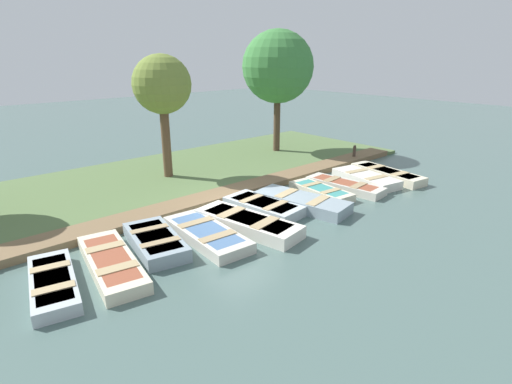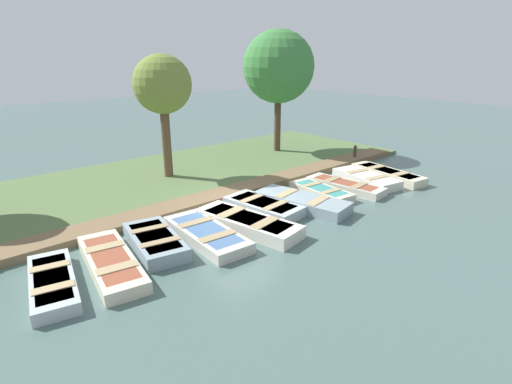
{
  "view_description": "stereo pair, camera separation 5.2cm",
  "coord_description": "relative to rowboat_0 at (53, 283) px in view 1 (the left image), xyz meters",
  "views": [
    {
      "loc": [
        10.11,
        -8.22,
        5.25
      ],
      "look_at": [
        0.21,
        0.56,
        0.65
      ],
      "focal_mm": 28.0,
      "sensor_mm": 36.0,
      "label": 1
    },
    {
      "loc": [
        10.14,
        -8.18,
        5.25
      ],
      "look_at": [
        0.21,
        0.56,
        0.65
      ],
      "focal_mm": 28.0,
      "sensor_mm": 36.0,
      "label": 2
    }
  ],
  "objects": [
    {
      "name": "park_tree_left",
      "position": [
        -5.91,
        6.46,
        3.82
      ],
      "size": [
        2.41,
        2.41,
        5.27
      ],
      "color": "brown",
      "rests_on": "ground_plane"
    },
    {
      "name": "rowboat_8",
      "position": [
        0.1,
        11.09,
        0.0
      ],
      "size": [
        3.31,
        1.3,
        0.34
      ],
      "rotation": [
        0.0,
        0.0,
        0.1
      ],
      "color": "beige",
      "rests_on": "ground_plane"
    },
    {
      "name": "rowboat_3",
      "position": [
        0.18,
        4.24,
        0.0
      ],
      "size": [
        3.35,
        1.44,
        0.35
      ],
      "rotation": [
        0.0,
        0.0,
        -0.07
      ],
      "color": "beige",
      "rests_on": "ground_plane"
    },
    {
      "name": "ground_plane",
      "position": [
        -0.87,
        6.39,
        -0.17
      ],
      "size": [
        80.0,
        80.0,
        0.0
      ],
      "primitive_type": "plane",
      "color": "#4C6660"
    },
    {
      "name": "rowboat_0",
      "position": [
        0.0,
        0.0,
        0.0
      ],
      "size": [
        2.98,
        1.53,
        0.34
      ],
      "rotation": [
        0.0,
        0.0,
        -0.21
      ],
      "color": "#B2BCC1",
      "rests_on": "ground_plane"
    },
    {
      "name": "rowboat_1",
      "position": [
        -0.01,
        1.41,
        0.01
      ],
      "size": [
        3.57,
        1.6,
        0.35
      ],
      "rotation": [
        0.0,
        0.0,
        -0.16
      ],
      "color": "beige",
      "rests_on": "ground_plane"
    },
    {
      "name": "rowboat_10",
      "position": [
        0.38,
        13.82,
        0.03
      ],
      "size": [
        3.54,
        1.47,
        0.39
      ],
      "rotation": [
        0.0,
        0.0,
        -0.15
      ],
      "color": "beige",
      "rests_on": "ground_plane"
    },
    {
      "name": "park_tree_center",
      "position": [
        -6.29,
        13.46,
        4.41
      ],
      "size": [
        3.74,
        3.74,
        6.48
      ],
      "color": "#4C3828",
      "rests_on": "ground_plane"
    },
    {
      "name": "rowboat_9",
      "position": [
        0.13,
        12.54,
        0.03
      ],
      "size": [
        3.13,
        1.71,
        0.39
      ],
      "rotation": [
        0.0,
        0.0,
        -0.18
      ],
      "color": "silver",
      "rests_on": "ground_plane"
    },
    {
      "name": "mooring_post_far",
      "position": [
        -2.37,
        15.21,
        0.26
      ],
      "size": [
        0.16,
        0.16,
        0.84
      ],
      "color": "#47382D",
      "rests_on": "ground_plane"
    },
    {
      "name": "rowboat_5",
      "position": [
        -0.34,
        7.02,
        0.02
      ],
      "size": [
        2.96,
        1.58,
        0.38
      ],
      "rotation": [
        0.0,
        0.0,
        0.13
      ],
      "color": "#B2BCC1",
      "rests_on": "ground_plane"
    },
    {
      "name": "rowboat_4",
      "position": [
        0.43,
        5.62,
        0.04
      ],
      "size": [
        3.75,
        1.79,
        0.42
      ],
      "rotation": [
        0.0,
        0.0,
        0.18
      ],
      "color": "silver",
      "rests_on": "ground_plane"
    },
    {
      "name": "rowboat_6",
      "position": [
        0.3,
        8.29,
        0.05
      ],
      "size": [
        3.61,
        1.88,
        0.43
      ],
      "rotation": [
        0.0,
        0.0,
        0.19
      ],
      "color": "#8C9EA8",
      "rests_on": "ground_plane"
    },
    {
      "name": "rowboat_7",
      "position": [
        -0.11,
        9.85,
        -0.0
      ],
      "size": [
        2.76,
        1.22,
        0.33
      ],
      "rotation": [
        0.0,
        0.0,
        -0.09
      ],
      "color": "beige",
      "rests_on": "ground_plane"
    },
    {
      "name": "dock_walkway",
      "position": [
        -2.41,
        6.39,
        -0.04
      ],
      "size": [
        1.09,
        22.36,
        0.25
      ],
      "color": "brown",
      "rests_on": "ground_plane"
    },
    {
      "name": "rowboat_2",
      "position": [
        -0.32,
        2.82,
        0.04
      ],
      "size": [
        2.84,
        1.66,
        0.41
      ],
      "rotation": [
        0.0,
        0.0,
        -0.19
      ],
      "color": "#8C9EA8",
      "rests_on": "ground_plane"
    },
    {
      "name": "shore_bank",
      "position": [
        -5.87,
        6.39,
        -0.09
      ],
      "size": [
        8.0,
        24.0,
        0.15
      ],
      "color": "#567042",
      "rests_on": "ground_plane"
    }
  ]
}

